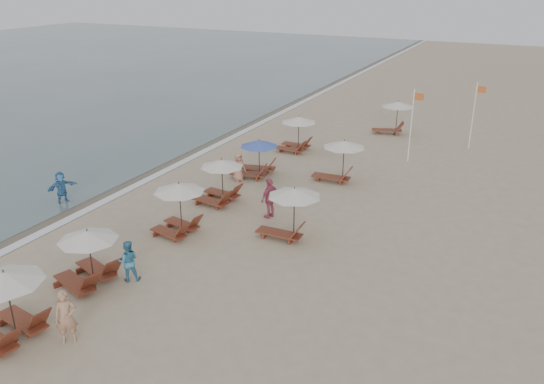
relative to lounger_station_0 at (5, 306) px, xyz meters
The scene contains 19 objects.
ground 7.75m from the lounger_station_0, 35.77° to the left, with size 160.00×160.00×0.00m, color tan.
wet_sand_band 15.83m from the lounger_station_0, 113.45° to the left, with size 3.20×140.00×0.01m, color #6B5E4C.
foam_line 15.36m from the lounger_station_0, 108.99° to the left, with size 0.50×140.00×0.02m, color white.
lounger_station_0 is the anchor object (origin of this frame).
lounger_station_1 3.49m from the lounger_station_0, 93.16° to the left, with size 2.54×2.38×2.14m.
lounger_station_2 8.23m from the lounger_station_0, 87.48° to the left, with size 2.40×2.16×2.33m.
lounger_station_3 11.93m from the lounger_station_0, 89.47° to the left, with size 2.47×2.07×2.22m.
lounger_station_4 16.07m from the lounger_station_0, 90.29° to the left, with size 2.54×2.28×2.06m.
lounger_station_5 21.12m from the lounger_station_0, 89.81° to the left, with size 2.45×2.19×2.21m.
inland_station_0 11.00m from the lounger_station_0, 64.59° to the left, with size 2.68×2.24×2.22m.
inland_station_1 17.77m from the lounger_station_0, 76.08° to the left, with size 2.75×2.24×2.22m.
inland_station_2 28.08m from the lounger_station_0, 80.86° to the left, with size 2.78×2.24×2.22m.
beachgoer_near 1.87m from the lounger_station_0, 21.15° to the left, with size 0.65×0.43×1.78m, color tan.
beachgoer_mid_a 4.44m from the lounger_station_0, 77.03° to the left, with size 0.76×0.59×1.57m, color teal.
beachgoer_far_a 11.92m from the lounger_station_0, 74.89° to the left, with size 1.11×0.46×1.90m, color #AD455D.
beachgoer_far_b 14.96m from the lounger_station_0, 91.83° to the left, with size 0.75×0.49×1.54m, color tan.
waterline_walker 10.82m from the lounger_station_0, 127.97° to the left, with size 1.48×0.47×1.59m, color teal.
flag_pole_near 23.29m from the lounger_station_0, 72.67° to the left, with size 0.60×0.08×4.30m.
flag_pole_far 28.28m from the lounger_station_0, 69.71° to the left, with size 0.60×0.08×4.18m.
Camera 1 is at (7.09, -13.34, 10.46)m, focal length 36.04 mm.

